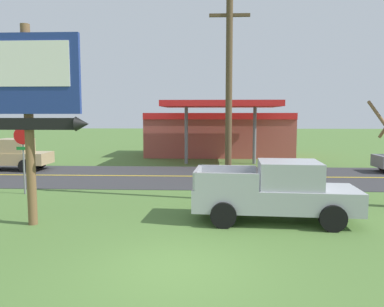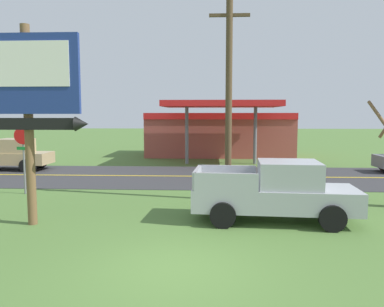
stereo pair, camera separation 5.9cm
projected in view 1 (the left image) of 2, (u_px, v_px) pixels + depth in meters
ground_plane at (175, 269)px, 8.59m from camera, size 180.00×180.00×0.00m
road_asphalt at (196, 176)px, 21.51m from camera, size 140.00×8.00×0.02m
road_centre_line at (196, 176)px, 21.51m from camera, size 126.00×0.20×0.01m
motel_sign at (27, 91)px, 11.56m from camera, size 3.62×0.54×6.15m
stop_sign at (23, 148)px, 16.58m from camera, size 0.80×0.08×2.95m
utility_pole at (229, 86)px, 15.13m from camera, size 1.76×0.26×8.58m
gas_station at (219, 133)px, 32.62m from camera, size 12.00×11.50×4.40m
pickup_silver_parked_on_lawn at (276, 192)px, 12.41m from camera, size 5.32×2.50×1.96m
pickup_tan_on_road at (8, 155)px, 23.95m from camera, size 5.20×2.24×1.96m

